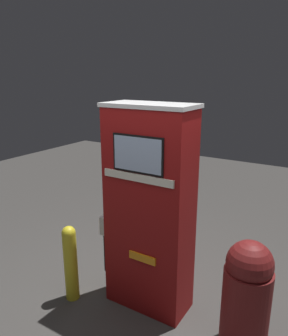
# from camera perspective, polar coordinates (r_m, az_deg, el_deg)

# --- Properties ---
(ground_plane) EXTENTS (14.00, 14.00, 0.00)m
(ground_plane) POSITION_cam_1_polar(r_m,az_deg,el_deg) (3.86, -0.92, -23.86)
(ground_plane) COLOR #423F3D
(gas_pump) EXTENTS (0.99, 0.46, 2.21)m
(gas_pump) POSITION_cam_1_polar(r_m,az_deg,el_deg) (3.43, 0.90, -7.43)
(gas_pump) COLOR maroon
(gas_pump) RESTS_ON ground_plane
(safety_bollard) EXTENTS (0.15, 0.15, 0.90)m
(safety_bollard) POSITION_cam_1_polar(r_m,az_deg,el_deg) (3.88, -12.66, -15.52)
(safety_bollard) COLOR yellow
(safety_bollard) RESTS_ON ground_plane
(trash_bin) EXTENTS (0.44, 0.44, 1.09)m
(trash_bin) POSITION_cam_1_polar(r_m,az_deg,el_deg) (3.30, 17.42, -20.40)
(trash_bin) COLOR maroon
(trash_bin) RESTS_ON ground_plane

